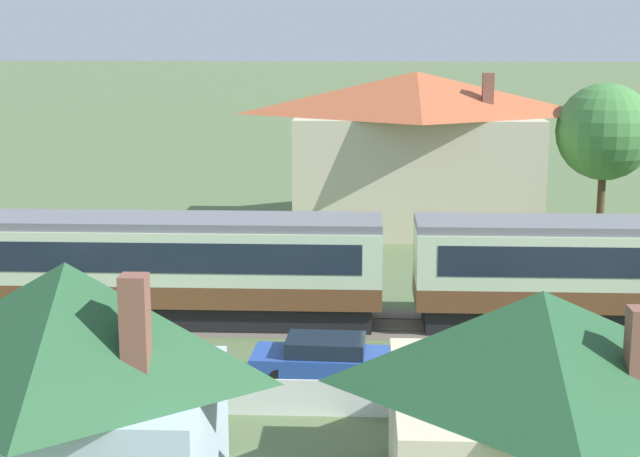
{
  "coord_description": "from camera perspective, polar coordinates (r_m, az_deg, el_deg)",
  "views": [
    {
      "loc": [
        -6.43,
        -34.42,
        10.55
      ],
      "look_at": [
        -8.22,
        4.26,
        2.67
      ],
      "focal_mm": 55.0,
      "sensor_mm": 36.0,
      "label": 1
    }
  ],
  "objects": [
    {
      "name": "yard_tree_0",
      "position": [
        52.47,
        16.24,
        5.41
      ],
      "size": [
        4.99,
        4.99,
        7.91
      ],
      "color": "#4C3823",
      "rests_on": "ground_plane"
    },
    {
      "name": "cottage_dark_green_roof",
      "position": [
        22.67,
        -14.27,
        -8.54
      ],
      "size": [
        6.73,
        5.63,
        5.6
      ],
      "color": "silver",
      "rests_on": "ground_plane"
    },
    {
      "name": "parked_car_blue",
      "position": [
        30.18,
        0.54,
        -7.66
      ],
      "size": [
        4.85,
        2.13,
        1.35
      ],
      "rotation": [
        0.0,
        0.0,
        -0.05
      ],
      "color": "#284CA8",
      "rests_on": "ground_plane"
    },
    {
      "name": "cottage_dark_green_roof_2",
      "position": [
        22.26,
        12.6,
        -9.61
      ],
      "size": [
        6.85,
        6.77,
        5.07
      ],
      "color": "beige",
      "rests_on": "ground_plane"
    },
    {
      "name": "parked_car_grey_2",
      "position": [
        30.39,
        11.73,
        -7.74
      ],
      "size": [
        4.23,
        1.88,
        1.39
      ],
      "rotation": [
        0.0,
        0.0,
        -0.04
      ],
      "color": "gray",
      "rests_on": "ground_plane"
    },
    {
      "name": "railway_track",
      "position": [
        36.23,
        10.25,
        -5.6
      ],
      "size": [
        134.08,
        3.6,
        0.04
      ],
      "color": "#665B51",
      "rests_on": "ground_plane"
    },
    {
      "name": "ground_plane",
      "position": [
        36.57,
        12.71,
        -5.55
      ],
      "size": [
        600.0,
        600.0,
        0.0
      ],
      "primitive_type": "plane",
      "color": "#566B42"
    },
    {
      "name": "station_house_terracotta_roof",
      "position": [
        52.36,
        5.58,
        4.64
      ],
      "size": [
        13.61,
        8.27,
        8.4
      ],
      "color": "beige",
      "rests_on": "ground_plane"
    },
    {
      "name": "passenger_train",
      "position": [
        35.36,
        5.0,
        -2.23
      ],
      "size": [
        73.91,
        3.04,
        3.92
      ],
      "color": "brown",
      "rests_on": "ground_plane"
    }
  ]
}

